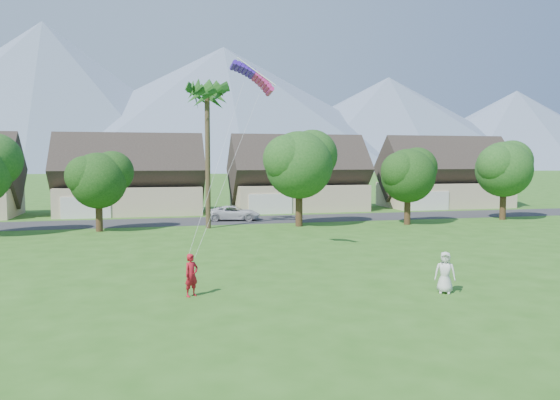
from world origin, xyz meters
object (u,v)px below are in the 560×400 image
object	(u,v)px
kite_flyer	(191,275)
parked_car	(234,213)
watcher	(445,272)
parafoil_kite	(254,75)

from	to	relation	value
kite_flyer	parked_car	world-z (taller)	kite_flyer
kite_flyer	parked_car	xyz separation A→B (m)	(6.17, 28.77, -0.23)
watcher	parafoil_kite	xyz separation A→B (m)	(-6.77, 10.30, 10.00)
parked_car	parafoil_kite	distance (m)	22.98
kite_flyer	watcher	size ratio (longest dim) A/B	1.01
watcher	parked_car	world-z (taller)	watcher
kite_flyer	parafoil_kite	bearing A→B (deg)	28.30
watcher	parked_car	bearing A→B (deg)	128.18
parafoil_kite	parked_car	bearing A→B (deg)	89.81
parked_car	watcher	bearing A→B (deg)	-161.10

